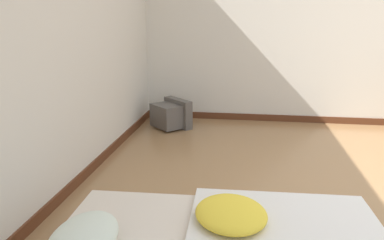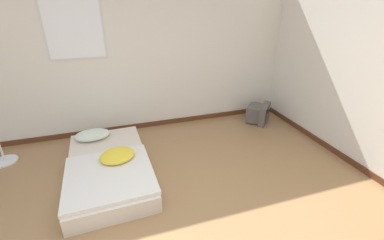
# 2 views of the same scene
# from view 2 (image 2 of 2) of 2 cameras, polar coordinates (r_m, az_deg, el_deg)

# --- Properties ---
(wall_back) EXTENTS (8.00, 0.08, 2.60)m
(wall_back) POSITION_cam_2_polar(r_m,az_deg,el_deg) (4.52, -13.32, 13.23)
(wall_back) COLOR silver
(wall_back) RESTS_ON ground_plane
(mattress_bed) EXTENTS (1.09, 1.90, 0.36)m
(mattress_bed) POSITION_cam_2_polar(r_m,az_deg,el_deg) (3.70, -18.07, -9.72)
(mattress_bed) COLOR beige
(mattress_bed) RESTS_ON ground_plane
(crt_tv) EXTENTS (0.58, 0.58, 0.37)m
(crt_tv) POSITION_cam_2_polar(r_m,az_deg,el_deg) (5.16, 14.59, 1.46)
(crt_tv) COLOR #56514C
(crt_tv) RESTS_ON ground_plane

